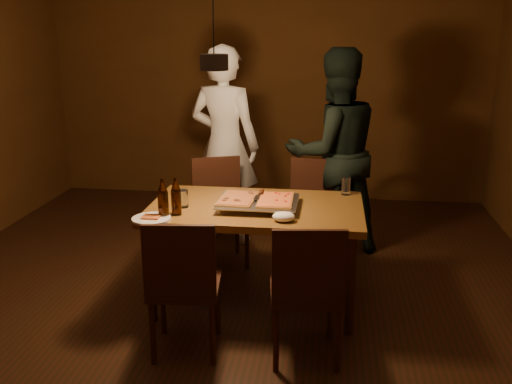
# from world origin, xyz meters

# --- Properties ---
(room_shell) EXTENTS (6.00, 6.00, 6.00)m
(room_shell) POSITION_xyz_m (0.00, 0.00, 1.40)
(room_shell) COLOR #34180E
(room_shell) RESTS_ON ground
(dining_table) EXTENTS (1.50, 0.90, 0.75)m
(dining_table) POSITION_xyz_m (0.24, 0.21, 0.68)
(dining_table) COLOR brown
(dining_table) RESTS_ON floor
(chair_far_left) EXTENTS (0.55, 0.55, 0.49)m
(chair_far_left) POSITION_xyz_m (-0.18, 0.98, 0.54)
(chair_far_left) COLOR #38190F
(chair_far_left) RESTS_ON floor
(chair_far_right) EXTENTS (0.46, 0.46, 0.49)m
(chair_far_right) POSITION_xyz_m (0.62, 1.04, 0.54)
(chair_far_right) COLOR #38190F
(chair_far_right) RESTS_ON floor
(chair_near_left) EXTENTS (0.46, 0.46, 0.49)m
(chair_near_left) POSITION_xyz_m (-0.10, -0.55, 0.54)
(chair_near_left) COLOR #38190F
(chair_near_left) RESTS_ON floor
(chair_near_right) EXTENTS (0.47, 0.47, 0.49)m
(chair_near_right) POSITION_xyz_m (0.64, -0.54, 0.54)
(chair_near_right) COLOR #38190F
(chair_near_right) RESTS_ON floor
(pizza_tray) EXTENTS (0.59, 0.50, 0.05)m
(pizza_tray) POSITION_xyz_m (0.26, 0.18, 0.77)
(pizza_tray) COLOR silver
(pizza_tray) RESTS_ON dining_table
(pizza_meat) EXTENTS (0.26, 0.39, 0.02)m
(pizza_meat) POSITION_xyz_m (0.11, 0.18, 0.81)
(pizza_meat) COLOR maroon
(pizza_meat) RESTS_ON pizza_tray
(pizza_cheese) EXTENTS (0.24, 0.38, 0.02)m
(pizza_cheese) POSITION_xyz_m (0.38, 0.18, 0.81)
(pizza_cheese) COLOR gold
(pizza_cheese) RESTS_ON pizza_tray
(spatula) EXTENTS (0.10, 0.24, 0.04)m
(spatula) POSITION_xyz_m (0.26, 0.21, 0.81)
(spatula) COLOR silver
(spatula) RESTS_ON pizza_tray
(beer_bottle_a) EXTENTS (0.07, 0.07, 0.27)m
(beer_bottle_a) POSITION_xyz_m (-0.33, -0.12, 0.88)
(beer_bottle_a) COLOR black
(beer_bottle_a) RESTS_ON dining_table
(beer_bottle_b) EXTENTS (0.07, 0.07, 0.26)m
(beer_bottle_b) POSITION_xyz_m (-0.26, -0.06, 0.88)
(beer_bottle_b) COLOR black
(beer_bottle_b) RESTS_ON dining_table
(water_glass_left) EXTENTS (0.08, 0.08, 0.12)m
(water_glass_left) POSITION_xyz_m (-0.26, 0.11, 0.81)
(water_glass_left) COLOR silver
(water_glass_left) RESTS_ON dining_table
(water_glass_right) EXTENTS (0.06, 0.06, 0.13)m
(water_glass_right) POSITION_xyz_m (0.87, 0.57, 0.82)
(water_glass_right) COLOR silver
(water_glass_right) RESTS_ON dining_table
(plate_slice) EXTENTS (0.25, 0.25, 0.03)m
(plate_slice) POSITION_xyz_m (-0.40, -0.19, 0.76)
(plate_slice) COLOR white
(plate_slice) RESTS_ON dining_table
(napkin) EXTENTS (0.15, 0.11, 0.06)m
(napkin) POSITION_xyz_m (0.46, -0.10, 0.78)
(napkin) COLOR white
(napkin) RESTS_ON dining_table
(diner_white) EXTENTS (0.75, 0.59, 1.82)m
(diner_white) POSITION_xyz_m (-0.22, 1.49, 0.91)
(diner_white) COLOR white
(diner_white) RESTS_ON floor
(diner_dark) EXTENTS (1.08, 0.98, 1.80)m
(diner_dark) POSITION_xyz_m (0.78, 1.34, 0.90)
(diner_dark) COLOR black
(diner_dark) RESTS_ON floor
(pendant_lamp) EXTENTS (0.18, 0.18, 1.10)m
(pendant_lamp) POSITION_xyz_m (0.00, 0.00, 1.76)
(pendant_lamp) COLOR black
(pendant_lamp) RESTS_ON ceiling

